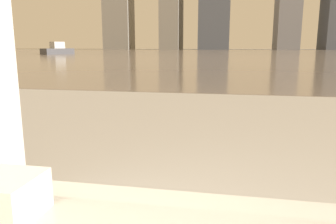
% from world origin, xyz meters
% --- Properties ---
extents(harbor_water, '(180.00, 110.00, 0.01)m').
position_xyz_m(harbor_water, '(0.00, 62.00, 0.01)').
color(harbor_water, gray).
rests_on(harbor_water, ground_plane).
extents(harbor_boat_0, '(3.14, 4.55, 1.62)m').
position_xyz_m(harbor_boat_0, '(-22.25, 40.37, 0.58)').
color(harbor_boat_0, '#4C4C51').
rests_on(harbor_boat_0, harbor_water).
extents(skyline_tower_0, '(9.55, 8.69, 31.42)m').
position_xyz_m(skyline_tower_0, '(-40.62, 118.00, 15.71)').
color(skyline_tower_0, gray).
rests_on(skyline_tower_0, ground_plane).
extents(skyline_tower_2, '(10.24, 13.06, 28.98)m').
position_xyz_m(skyline_tower_2, '(-5.85, 118.00, 14.49)').
color(skyline_tower_2, '#4C515B').
rests_on(skyline_tower_2, ground_plane).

